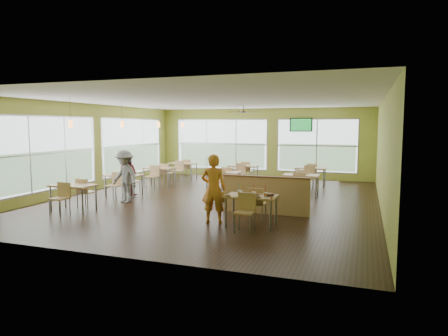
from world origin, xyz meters
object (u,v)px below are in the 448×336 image
at_px(main_table, 251,200).
at_px(man_plaid, 213,189).
at_px(half_wall_divider, 266,195).
at_px(food_basket, 269,194).

bearing_deg(main_table, man_plaid, 179.60).
bearing_deg(half_wall_divider, man_plaid, -123.85).
distance_m(man_plaid, food_basket, 1.39).
xyz_separation_m(main_table, half_wall_divider, (0.00, 1.45, -0.11)).
bearing_deg(man_plaid, main_table, 169.40).
bearing_deg(main_table, half_wall_divider, 90.00).
bearing_deg(man_plaid, half_wall_divider, -134.05).
distance_m(main_table, man_plaid, 0.99).
height_order(half_wall_divider, food_basket, half_wall_divider).
height_order(main_table, half_wall_divider, half_wall_divider).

